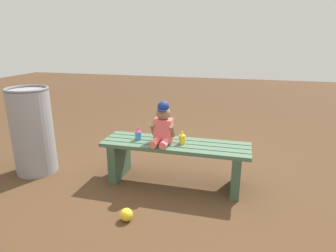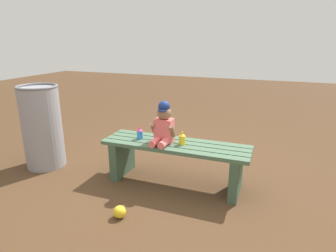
{
  "view_description": "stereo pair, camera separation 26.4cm",
  "coord_description": "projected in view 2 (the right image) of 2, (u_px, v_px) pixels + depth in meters",
  "views": [
    {
      "loc": [
        0.58,
        -2.49,
        1.38
      ],
      "look_at": [
        -0.06,
        -0.05,
        0.6
      ],
      "focal_mm": 30.48,
      "sensor_mm": 36.0,
      "label": 1
    },
    {
      "loc": [
        0.84,
        -2.41,
        1.38
      ],
      "look_at": [
        -0.06,
        -0.05,
        0.6
      ],
      "focal_mm": 30.48,
      "sensor_mm": 36.0,
      "label": 2
    }
  ],
  "objects": [
    {
      "name": "park_bench",
      "position": [
        175.0,
        157.0,
        2.76
      ],
      "size": [
        1.41,
        0.4,
        0.42
      ],
      "color": "#47664C",
      "rests_on": "ground_plane"
    },
    {
      "name": "toy_ball",
      "position": [
        120.0,
        212.0,
        2.28
      ],
      "size": [
        0.1,
        0.1,
        0.1
      ],
      "primitive_type": "sphere",
      "color": "yellow",
      "rests_on": "ground_plane"
    },
    {
      "name": "trash_bin",
      "position": [
        42.0,
        126.0,
        3.12
      ],
      "size": [
        0.43,
        0.43,
        0.91
      ],
      "color": "gray",
      "rests_on": "ground_plane"
    },
    {
      "name": "sippy_cup_right",
      "position": [
        182.0,
        138.0,
        2.68
      ],
      "size": [
        0.06,
        0.06,
        0.12
      ],
      "color": "yellow",
      "rests_on": "park_bench"
    },
    {
      "name": "child_figure",
      "position": [
        163.0,
        125.0,
        2.69
      ],
      "size": [
        0.23,
        0.27,
        0.4
      ],
      "color": "#E56666",
      "rests_on": "park_bench"
    },
    {
      "name": "ground_plane",
      "position": [
        175.0,
        183.0,
        2.85
      ],
      "size": [
        16.0,
        16.0,
        0.0
      ],
      "primitive_type": "plane",
      "color": "#4C331E"
    },
    {
      "name": "sippy_cup_left",
      "position": [
        140.0,
        133.0,
        2.83
      ],
      "size": [
        0.06,
        0.06,
        0.12
      ],
      "color": "#338CE5",
      "rests_on": "park_bench"
    }
  ]
}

